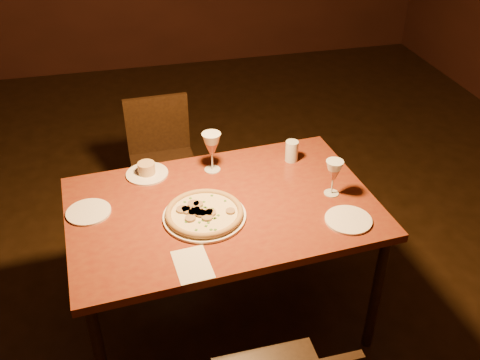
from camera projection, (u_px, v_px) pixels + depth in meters
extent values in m
plane|color=black|center=(192.00, 325.00, 2.71)|extent=(7.00, 7.00, 0.00)
cube|color=brown|center=(222.00, 208.00, 2.37)|extent=(1.40, 0.96, 0.04)
cylinder|color=black|center=(87.00, 245.00, 2.71)|extent=(0.05, 0.05, 0.68)
cylinder|color=black|center=(376.00, 294.00, 2.43)|extent=(0.05, 0.05, 0.68)
cylinder|color=black|center=(309.00, 201.00, 3.02)|extent=(0.05, 0.05, 0.68)
cube|color=black|center=(164.00, 167.00, 3.19)|extent=(0.39, 0.39, 0.04)
cube|color=black|center=(157.00, 124.00, 3.22)|extent=(0.38, 0.04, 0.36)
cylinder|color=black|center=(145.00, 215.00, 3.15)|extent=(0.03, 0.03, 0.39)
cylinder|color=black|center=(139.00, 186.00, 3.40)|extent=(0.03, 0.03, 0.39)
cylinder|color=black|center=(197.00, 206.00, 3.22)|extent=(0.03, 0.03, 0.39)
cylinder|color=black|center=(187.00, 179.00, 3.46)|extent=(0.03, 0.03, 0.39)
cylinder|color=white|center=(205.00, 216.00, 2.28)|extent=(0.36, 0.36, 0.01)
cylinder|color=#CFB68E|center=(204.00, 214.00, 2.27)|extent=(0.32, 0.32, 0.01)
torus|color=tan|center=(204.00, 212.00, 2.27)|extent=(0.33, 0.33, 0.03)
cylinder|color=white|center=(147.00, 174.00, 2.55)|extent=(0.20, 0.20, 0.01)
cylinder|color=tan|center=(146.00, 168.00, 2.54)|extent=(0.08, 0.08, 0.05)
cylinder|color=silver|center=(292.00, 151.00, 2.63)|extent=(0.06, 0.06, 0.11)
cylinder|color=white|center=(89.00, 212.00, 2.30)|extent=(0.19, 0.19, 0.01)
cylinder|color=white|center=(348.00, 220.00, 2.26)|extent=(0.20, 0.20, 0.01)
cube|color=beige|center=(192.00, 264.00, 2.04)|extent=(0.15, 0.20, 0.00)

